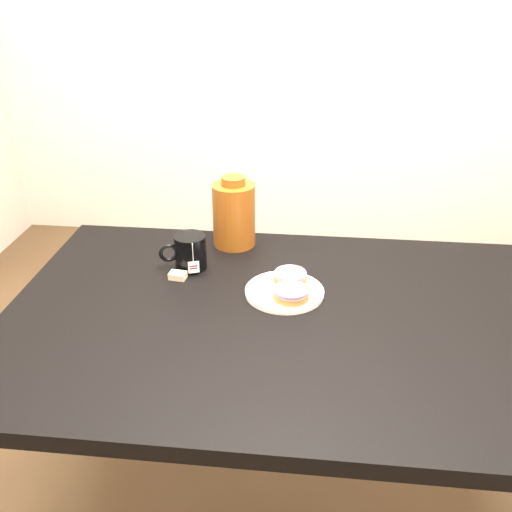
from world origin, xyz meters
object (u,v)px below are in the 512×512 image
Objects in this scene: bagel_front at (291,293)px; teabag_pouch at (178,275)px; mug at (190,252)px; table at (288,342)px; bagel_back at (290,277)px; bagel_package at (234,214)px; plate at (284,291)px.

teabag_pouch is at bearing 164.64° from bagel_front.
mug is (-0.29, 0.15, 0.03)m from bagel_front.
bagel_back is at bearing 92.26° from table.
bagel_front is at bearing -85.60° from bagel_back.
teabag_pouch is at bearing -118.30° from bagel_package.
bagel_front reaches higher than plate.
bagel_front is 2.19× the size of teabag_pouch.
bagel_package reaches higher than teabag_pouch.
teabag_pouch is at bearing -129.14° from mug.
table is at bearing -79.22° from plate.
teabag_pouch is (-0.29, 0.05, 0.00)m from plate.
bagel_back reaches higher than teabag_pouch.
bagel_package is at bearing 128.53° from bagel_back.
bagel_front reaches higher than table.
bagel_back reaches higher than table.
table is 0.13m from plate.
bagel_package is at bearing 121.60° from plate.
bagel_front is (0.01, -0.08, 0.00)m from bagel_back.
bagel_back is at bearing -51.47° from bagel_package.
bagel_package is (0.10, 0.16, 0.05)m from mug.
plate is at bearing 116.60° from bagel_front.
mug reaches higher than bagel_back.
plate is at bearing -43.15° from mug.
teabag_pouch is (-0.31, 0.09, -0.02)m from bagel_front.
bagel_back is 0.73× the size of mug.
bagel_front is at bearing -63.40° from plate.
table is 10.00× the size of mug.
teabag_pouch is at bearing 170.62° from plate.
teabag_pouch is (-0.31, 0.14, 0.09)m from table.
plate is at bearing -104.19° from bagel_back.
table is 0.12m from bagel_front.
bagel_front is 0.46× the size of bagel_package.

